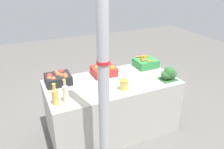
{
  "coord_description": "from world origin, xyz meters",
  "views": [
    {
      "loc": [
        -1.04,
        -2.28,
        2.03
      ],
      "look_at": [
        0.0,
        0.0,
        0.85
      ],
      "focal_mm": 35.0,
      "sensor_mm": 36.0,
      "label": 1
    }
  ],
  "objects_px": {
    "support_pole": "(103,70)",
    "orange_crate": "(103,70)",
    "apple_crate": "(58,78)",
    "pickle_jar": "(124,85)",
    "broccoli_pile": "(169,73)",
    "carrot_crate": "(146,63)",
    "juice_bottle_cloudy": "(65,93)",
    "juice_bottle_golden": "(55,96)"
  },
  "relations": [
    {
      "from": "carrot_crate",
      "to": "support_pole",
      "type": "bearing_deg",
      "value": -138.14
    },
    {
      "from": "juice_bottle_golden",
      "to": "broccoli_pile",
      "type": "bearing_deg",
      "value": -0.51
    },
    {
      "from": "orange_crate",
      "to": "carrot_crate",
      "type": "height_order",
      "value": "carrot_crate"
    },
    {
      "from": "carrot_crate",
      "to": "orange_crate",
      "type": "bearing_deg",
      "value": -179.85
    },
    {
      "from": "carrot_crate",
      "to": "broccoli_pile",
      "type": "relative_size",
      "value": 1.41
    },
    {
      "from": "apple_crate",
      "to": "pickle_jar",
      "type": "height_order",
      "value": "apple_crate"
    },
    {
      "from": "orange_crate",
      "to": "pickle_jar",
      "type": "bearing_deg",
      "value": -82.53
    },
    {
      "from": "apple_crate",
      "to": "juice_bottle_cloudy",
      "type": "relative_size",
      "value": 1.15
    },
    {
      "from": "apple_crate",
      "to": "broccoli_pile",
      "type": "relative_size",
      "value": 1.41
    },
    {
      "from": "carrot_crate",
      "to": "juice_bottle_golden",
      "type": "distance_m",
      "value": 1.5
    },
    {
      "from": "pickle_jar",
      "to": "broccoli_pile",
      "type": "bearing_deg",
      "value": 0.33
    },
    {
      "from": "support_pole",
      "to": "juice_bottle_golden",
      "type": "relative_size",
      "value": 10.45
    },
    {
      "from": "orange_crate",
      "to": "juice_bottle_golden",
      "type": "distance_m",
      "value": 0.88
    },
    {
      "from": "orange_crate",
      "to": "broccoli_pile",
      "type": "height_order",
      "value": "broccoli_pile"
    },
    {
      "from": "broccoli_pile",
      "to": "juice_bottle_golden",
      "type": "bearing_deg",
      "value": 179.49
    },
    {
      "from": "pickle_jar",
      "to": "support_pole",
      "type": "bearing_deg",
      "value": -134.16
    },
    {
      "from": "orange_crate",
      "to": "carrot_crate",
      "type": "xyz_separation_m",
      "value": [
        0.68,
        0.0,
        -0.01
      ]
    },
    {
      "from": "carrot_crate",
      "to": "pickle_jar",
      "type": "xyz_separation_m",
      "value": [
        -0.61,
        -0.49,
        0.0
      ]
    },
    {
      "from": "apple_crate",
      "to": "carrot_crate",
      "type": "distance_m",
      "value": 1.3
    },
    {
      "from": "carrot_crate",
      "to": "juice_bottle_cloudy",
      "type": "height_order",
      "value": "juice_bottle_cloudy"
    },
    {
      "from": "juice_bottle_cloudy",
      "to": "juice_bottle_golden",
      "type": "bearing_deg",
      "value": 180.0
    },
    {
      "from": "juice_bottle_cloudy",
      "to": "broccoli_pile",
      "type": "bearing_deg",
      "value": -0.56
    },
    {
      "from": "juice_bottle_golden",
      "to": "juice_bottle_cloudy",
      "type": "xyz_separation_m",
      "value": [
        0.11,
        -0.0,
        0.01
      ]
    },
    {
      "from": "support_pole",
      "to": "apple_crate",
      "type": "bearing_deg",
      "value": 103.87
    },
    {
      "from": "support_pole",
      "to": "orange_crate",
      "type": "xyz_separation_m",
      "value": [
        0.38,
        0.95,
        -0.45
      ]
    },
    {
      "from": "support_pole",
      "to": "pickle_jar",
      "type": "xyz_separation_m",
      "value": [
        0.45,
        0.46,
        -0.46
      ]
    },
    {
      "from": "support_pole",
      "to": "carrot_crate",
      "type": "relative_size",
      "value": 8.23
    },
    {
      "from": "juice_bottle_golden",
      "to": "orange_crate",
      "type": "bearing_deg",
      "value": 32.46
    },
    {
      "from": "juice_bottle_golden",
      "to": "apple_crate",
      "type": "bearing_deg",
      "value": 75.25
    },
    {
      "from": "broccoli_pile",
      "to": "juice_bottle_golden",
      "type": "xyz_separation_m",
      "value": [
        -1.47,
        0.01,
        0.02
      ]
    },
    {
      "from": "broccoli_pile",
      "to": "apple_crate",
      "type": "bearing_deg",
      "value": 160.1
    },
    {
      "from": "carrot_crate",
      "to": "juice_bottle_golden",
      "type": "xyz_separation_m",
      "value": [
        -1.42,
        -0.47,
        0.04
      ]
    },
    {
      "from": "apple_crate",
      "to": "juice_bottle_golden",
      "type": "distance_m",
      "value": 0.49
    },
    {
      "from": "orange_crate",
      "to": "carrot_crate",
      "type": "bearing_deg",
      "value": 0.15
    },
    {
      "from": "support_pole",
      "to": "juice_bottle_golden",
      "type": "bearing_deg",
      "value": 126.97
    },
    {
      "from": "support_pole",
      "to": "juice_bottle_cloudy",
      "type": "distance_m",
      "value": 0.68
    },
    {
      "from": "orange_crate",
      "to": "juice_bottle_cloudy",
      "type": "bearing_deg",
      "value": -143.2
    },
    {
      "from": "pickle_jar",
      "to": "orange_crate",
      "type": "bearing_deg",
      "value": 97.47
    },
    {
      "from": "orange_crate",
      "to": "pickle_jar",
      "type": "height_order",
      "value": "orange_crate"
    },
    {
      "from": "apple_crate",
      "to": "orange_crate",
      "type": "distance_m",
      "value": 0.62
    },
    {
      "from": "apple_crate",
      "to": "broccoli_pile",
      "type": "distance_m",
      "value": 1.43
    },
    {
      "from": "carrot_crate",
      "to": "pickle_jar",
      "type": "bearing_deg",
      "value": -141.39
    }
  ]
}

